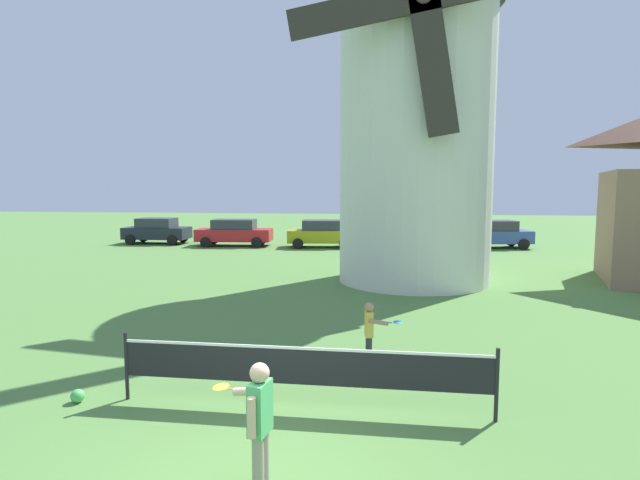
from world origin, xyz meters
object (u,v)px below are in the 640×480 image
parked_car_black (157,230)px  parked_car_red (234,232)px  parked_car_cream (403,233)px  parked_car_blue (495,234)px  stray_ball (78,396)px  player_near (259,418)px  parked_car_mustard (321,233)px  tennis_net (302,366)px  player_far (370,329)px  windmill (416,99)px

parked_car_black → parked_car_red: (5.08, -0.57, 0.00)m
parked_car_cream → parked_car_blue: (5.12, 0.20, -0.00)m
stray_ball → parked_car_red: 21.62m
player_near → parked_car_black: parked_car_black is taller
parked_car_black → parked_car_mustard: 10.27m
tennis_net → player_near: size_ratio=3.92×
player_far → parked_car_mustard: 19.16m
windmill → stray_ball: bearing=-117.0°
parked_car_cream → stray_ball: bearing=-104.6°
stray_ball → tennis_net: bearing=3.6°
windmill → parked_car_cream: windmill is taller
parked_car_black → parked_car_blue: size_ratio=0.95×
stray_ball → parked_car_mustard: bearing=87.1°
parked_car_red → tennis_net: bearing=-69.9°
player_far → parked_car_cream: 19.67m
tennis_net → parked_car_mustard: bearing=96.8°
player_near → stray_ball: (-3.45, 1.84, -0.73)m
parked_car_black → parked_car_mustard: bearing=-3.1°
player_near → parked_car_mustard: size_ratio=0.37×
player_far → parked_car_blue: (6.32, 19.84, 0.12)m
player_far → parked_car_red: 20.72m
player_far → parked_car_blue: 20.82m
parked_car_black → parked_car_red: bearing=-6.4°
parked_car_cream → parked_car_mustard: bearing=-170.3°
player_near → parked_car_red: bearing=108.1°
player_far → parked_car_black: bearing=125.3°
parked_car_blue → parked_car_red: bearing=-176.2°
tennis_net → windmill: bearing=78.8°
player_near → stray_ball: size_ratio=6.94×
windmill → stray_ball: windmill is taller
player_near → parked_car_black: size_ratio=0.38×
parked_car_blue → stray_ball: bearing=-116.0°
parked_car_black → parked_car_mustard: (10.25, -0.56, -0.00)m
player_near → player_far: size_ratio=1.22×
stray_ball → parked_car_cream: (5.74, 22.02, 0.70)m
player_near → parked_car_mustard: (-2.39, 23.07, -0.03)m
stray_ball → parked_car_black: size_ratio=0.05×
parked_car_mustard → parked_car_red: bearing=-179.9°
windmill → player_near: bearing=-100.0°
windmill → parked_car_mustard: (-4.71, 9.89, -5.71)m
tennis_net → player_far: player_far is taller
player_near → parked_car_mustard: bearing=95.9°
parked_car_mustard → parked_car_cream: same height
stray_ball → parked_car_mustard: 21.26m
stray_ball → parked_car_blue: 24.75m
parked_car_cream → parked_car_blue: bearing=2.3°
windmill → stray_ball: (-5.77, -11.34, -6.41)m
parked_car_blue → parked_car_cream: bearing=-177.7°
parked_car_black → parked_car_mustard: size_ratio=0.97×
player_near → player_far: (1.09, 4.23, -0.15)m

